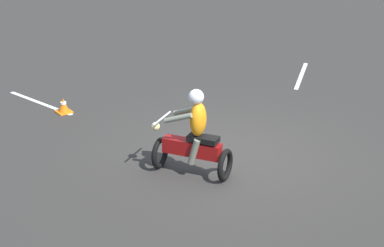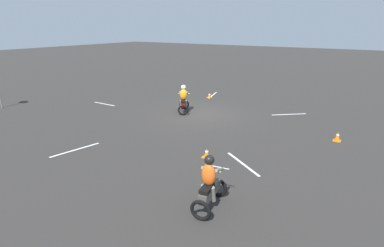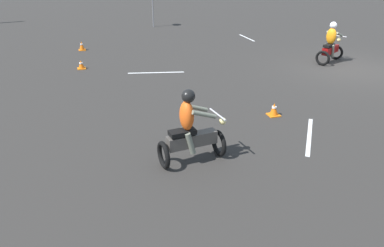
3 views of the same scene
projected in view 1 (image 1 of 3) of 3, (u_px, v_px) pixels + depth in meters
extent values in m
plane|color=#2D2B28|center=(229.00, 155.00, 14.51)|extent=(120.00, 120.00, 0.00)
torus|color=black|center=(160.00, 153.00, 13.89)|extent=(0.57, 0.39, 0.60)
torus|color=black|center=(225.00, 165.00, 13.41)|extent=(0.57, 0.39, 0.60)
cube|color=maroon|center=(192.00, 148.00, 13.57)|extent=(0.77, 1.07, 0.28)
cube|color=black|center=(203.00, 139.00, 13.40)|extent=(0.51, 0.61, 0.10)
cylinder|color=silver|center=(162.00, 118.00, 13.61)|extent=(0.62, 0.39, 0.04)
sphere|color=#F2E08C|center=(156.00, 126.00, 13.72)|extent=(0.22, 0.22, 0.16)
ellipsoid|color=orange|center=(198.00, 119.00, 13.30)|extent=(0.49, 0.44, 0.64)
cylinder|color=slate|center=(187.00, 110.00, 13.56)|extent=(0.36, 0.52, 0.27)
cylinder|color=slate|center=(178.00, 118.00, 13.22)|extent=(0.36, 0.52, 0.27)
cylinder|color=slate|center=(200.00, 146.00, 13.65)|extent=(0.23, 0.27, 0.51)
cylinder|color=slate|center=(194.00, 152.00, 13.41)|extent=(0.23, 0.27, 0.51)
sphere|color=silver|center=(196.00, 97.00, 13.15)|extent=(0.38, 0.38, 0.28)
cube|color=orange|center=(64.00, 112.00, 16.57)|extent=(0.32, 0.32, 0.03)
cone|color=orange|center=(63.00, 105.00, 16.51)|extent=(0.24, 0.24, 0.30)
cylinder|color=white|center=(63.00, 103.00, 16.49)|extent=(0.13, 0.13, 0.05)
cube|color=silver|center=(301.00, 76.00, 18.87)|extent=(1.67, 1.42, 0.01)
cube|color=silver|center=(40.00, 103.00, 17.10)|extent=(0.59, 2.15, 0.01)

